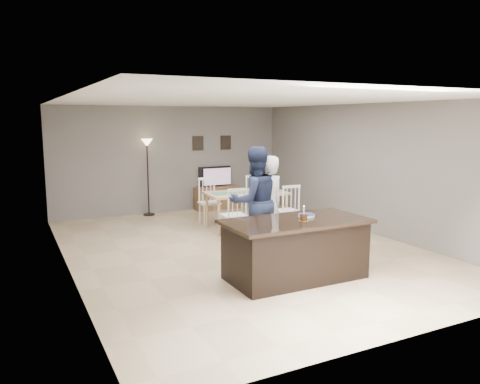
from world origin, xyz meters
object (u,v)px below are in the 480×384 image
woman (268,206)px  tv_console (217,198)px  dining_table (246,198)px  kitchen_island (295,249)px  plate_stack (306,215)px  birthday_cake (304,217)px  television (216,177)px  man (255,202)px  floor_lamp (147,156)px

woman → tv_console: bearing=-112.6°
dining_table → tv_console: bearing=85.7°
kitchen_island → woman: woman is taller
plate_stack → birthday_cake: bearing=-132.6°
tv_console → television: (0.00, 0.07, 0.56)m
tv_console → man: (-1.16, -4.22, 0.66)m
plate_stack → dining_table: dining_table is taller
woman → plate_stack: size_ratio=6.72×
man → plate_stack: (0.23, -1.24, -0.04)m
kitchen_island → woman: size_ratio=1.23×
birthday_cake → floor_lamp: 5.77m
woman → floor_lamp: size_ratio=0.92×
tv_console → man: man is taller
plate_stack → dining_table: size_ratio=0.13×
kitchen_island → tv_console: 5.70m
television → floor_lamp: 1.96m
tv_console → birthday_cake: (-1.14, -5.68, 0.65)m
birthday_cake → man: bearing=91.0°
tv_console → television: size_ratio=1.31×
man → tv_console: bearing=-101.6°
man → floor_lamp: bearing=-76.8°
tv_console → dining_table: 2.42m
kitchen_island → floor_lamp: bearing=96.8°
television → woman: (-0.92, -4.35, 0.01)m
tv_console → floor_lamp: (-1.87, 0.02, 1.17)m
birthday_cake → plate_stack: birthday_cake is taller
woman → birthday_cake: (-0.21, -1.40, 0.08)m
kitchen_island → dining_table: dining_table is taller
man → plate_stack: 1.26m
television → birthday_cake: size_ratio=4.03×
plate_stack → kitchen_island: bearing=-156.9°
dining_table → woman: bearing=-101.9°
tv_console → man: size_ratio=0.63×
birthday_cake → floor_lamp: size_ratio=0.12×
tv_console → woman: (-0.92, -4.28, 0.58)m
birthday_cake → dining_table: size_ratio=0.11×
tv_console → dining_table: dining_table is taller
woman → dining_table: 2.01m
woman → floor_lamp: 4.44m
woman → man: man is taller
kitchen_island → tv_console: size_ratio=1.79×
plate_stack → dining_table: (0.57, 3.10, -0.25)m
kitchen_island → birthday_cake: size_ratio=9.49×
man → dining_table: (0.80, 1.86, -0.29)m
woman → dining_table: (0.56, 1.92, -0.21)m
plate_stack → floor_lamp: size_ratio=0.14×
birthday_cake → woman: bearing=81.3°
kitchen_island → dining_table: (0.84, 3.21, 0.21)m
birthday_cake → dining_table: birthday_cake is taller
tv_console → birthday_cake: 5.83m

